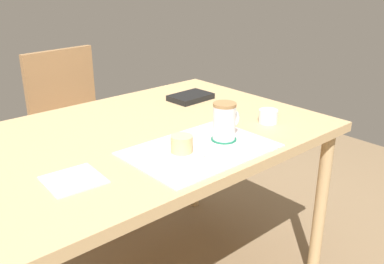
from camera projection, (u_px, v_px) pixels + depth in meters
dining_table at (144, 149)px, 1.55m from camera, size 1.30×0.89×0.71m
wooden_chair at (77, 124)px, 2.23m from camera, size 0.45×0.45×0.86m
placemat at (200, 149)px, 1.37m from camera, size 0.46×0.32×0.00m
pastry_plate at (182, 153)px, 1.32m from camera, size 0.15×0.15×0.01m
pastry at (182, 144)px, 1.31m from camera, size 0.07×0.07×0.05m
coffee_coaster at (224, 139)px, 1.44m from camera, size 0.09×0.09×0.00m
coffee_mug at (225, 121)px, 1.41m from camera, size 0.11×0.08×0.12m
paper_napkin at (73, 180)px, 1.17m from camera, size 0.16×0.16×0.00m
sugar_bowl at (268, 116)px, 1.60m from camera, size 0.07×0.07×0.05m
small_book at (191, 97)px, 1.88m from camera, size 0.18×0.13×0.02m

